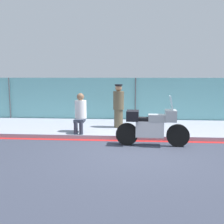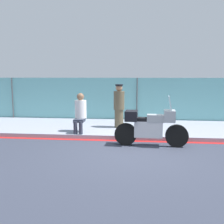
{
  "view_description": "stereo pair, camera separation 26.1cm",
  "coord_description": "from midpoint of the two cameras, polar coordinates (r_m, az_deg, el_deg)",
  "views": [
    {
      "loc": [
        -0.15,
        -7.0,
        2.12
      ],
      "look_at": [
        -0.85,
        2.18,
        0.82
      ],
      "focal_mm": 42.0,
      "sensor_mm": 36.0,
      "label": 1
    },
    {
      "loc": [
        0.11,
        -6.98,
        2.12
      ],
      "look_at": [
        -0.85,
        2.18,
        0.82
      ],
      "focal_mm": 42.0,
      "sensor_mm": 36.0,
      "label": 2
    }
  ],
  "objects": [
    {
      "name": "ground_plane",
      "position": [
        7.31,
        5.97,
        -8.87
      ],
      "size": [
        120.0,
        120.0,
        0.0
      ],
      "primitive_type": "plane",
      "color": "#333847"
    },
    {
      "name": "officer_standing",
      "position": [
        9.91,
        2.29,
        1.38
      ],
      "size": [
        0.41,
        0.41,
        1.64
      ],
      "color": "brown",
      "rests_on": "sidewalk"
    },
    {
      "name": "person_seated_on_curb",
      "position": [
        9.16,
        -6.11,
        0.28
      ],
      "size": [
        0.41,
        0.71,
        1.36
      ],
      "color": "#2D3342",
      "rests_on": "sidewalk"
    },
    {
      "name": "curb_paint_stripe",
      "position": [
        8.56,
        5.99,
        -6.32
      ],
      "size": [
        42.98,
        0.18,
        0.01
      ],
      "color": "red",
      "rests_on": "ground_plane"
    },
    {
      "name": "motorcycle",
      "position": [
        7.92,
        9.27,
        -2.99
      ],
      "size": [
        2.2,
        0.56,
        1.52
      ],
      "rotation": [
        0.0,
        0.0,
        -0.05
      ],
      "color": "black",
      "rests_on": "ground_plane"
    },
    {
      "name": "sidewalk",
      "position": [
        10.22,
        6.01,
        -3.57
      ],
      "size": [
        42.98,
        3.26,
        0.14
      ],
      "color": "#8E93A3",
      "rests_on": "ground_plane"
    },
    {
      "name": "storefront_fence",
      "position": [
        11.78,
        6.09,
        2.55
      ],
      "size": [
        40.83,
        0.17,
        2.0
      ],
      "color": "#6BB2B7",
      "rests_on": "ground_plane"
    }
  ]
}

